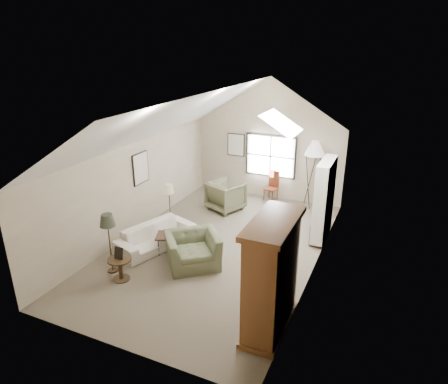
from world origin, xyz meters
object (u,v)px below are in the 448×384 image
at_px(armchair_near, 193,250).
at_px(side_chair, 271,186).
at_px(armoire, 271,277).
at_px(armchair_far, 226,196).
at_px(sofa, 156,236).
at_px(coffee_table, 176,244).
at_px(side_table, 120,269).

relative_size(armchair_near, side_chair, 1.23).
relative_size(armoire, armchair_far, 2.20).
height_order(sofa, coffee_table, sofa).
bearing_deg(sofa, armchair_near, -87.41).
bearing_deg(sofa, armoire, -96.79).
bearing_deg(armchair_near, armoire, -70.30).
relative_size(sofa, armchair_far, 2.12).
relative_size(armchair_far, side_chair, 1.01).
height_order(armoire, armchair_far, armoire).
bearing_deg(armchair_far, side_table, 105.54).
xyz_separation_m(armoire, side_table, (-3.54, 0.16, -0.83)).
relative_size(sofa, side_chair, 2.13).
distance_m(armoire, sofa, 4.12).
bearing_deg(coffee_table, armchair_near, -27.24).
xyz_separation_m(armchair_near, armchair_far, (-0.65, 3.39, 0.06)).
bearing_deg(armchair_near, side_chair, 45.10).
relative_size(armoire, armchair_near, 1.81).
bearing_deg(side_table, side_chair, 74.95).
height_order(sofa, side_chair, side_chair).
bearing_deg(coffee_table, armoire, -29.71).
bearing_deg(side_chair, coffee_table, -90.60).
bearing_deg(sofa, armchair_far, 7.19).
bearing_deg(coffee_table, side_chair, 75.76).
bearing_deg(side_chair, armchair_far, -115.10).
xyz_separation_m(sofa, armchair_far, (0.63, 3.01, 0.15)).
height_order(armchair_near, side_chair, side_chair).
bearing_deg(side_table, sofa, 93.58).
xyz_separation_m(armchair_far, side_chair, (1.07, 1.33, 0.04)).
bearing_deg(side_chair, side_table, -91.41).
relative_size(coffee_table, side_chair, 0.95).
bearing_deg(armchair_far, armoire, 144.31).
xyz_separation_m(armchair_near, side_table, (-1.18, -1.22, -0.13)).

